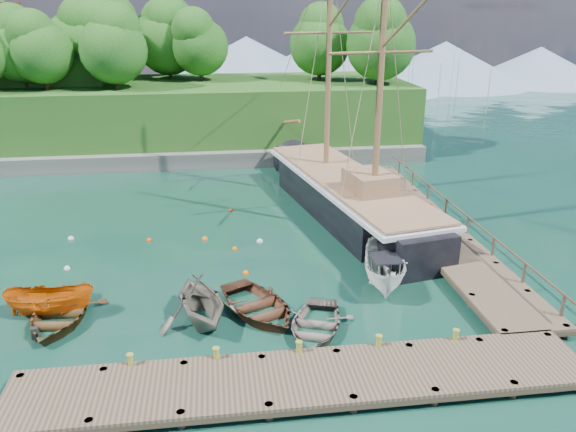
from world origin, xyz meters
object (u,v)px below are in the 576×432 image
object	(u,v)px
rowboat_2	(258,313)
rowboat_3	(315,332)
motorboat_orange	(52,315)
schooner	(347,199)
cabin_boat_white	(384,285)
rowboat_0	(60,321)
rowboat_1	(202,321)

from	to	relation	value
rowboat_2	rowboat_3	distance (m)	2.81
motorboat_orange	schooner	bearing A→B (deg)	-49.78
rowboat_3	cabin_boat_white	size ratio (longest dim) A/B	0.83
schooner	motorboat_orange	bearing A→B (deg)	-156.45
rowboat_2	motorboat_orange	distance (m)	8.87
rowboat_0	motorboat_orange	xyz separation A→B (m)	(-0.48, 0.60, 0.00)
motorboat_orange	rowboat_1	bearing A→B (deg)	-96.33
rowboat_1	schooner	bearing A→B (deg)	36.30
rowboat_0	rowboat_1	world-z (taller)	rowboat_1
rowboat_1	cabin_boat_white	xyz separation A→B (m)	(8.60, 2.17, 0.00)
rowboat_2	motorboat_orange	size ratio (longest dim) A/B	1.23
rowboat_1	rowboat_2	xyz separation A→B (m)	(2.42, 0.32, 0.00)
schooner	cabin_boat_white	bearing A→B (deg)	-103.56
rowboat_2	schooner	world-z (taller)	schooner
rowboat_2	rowboat_0	bearing A→B (deg)	151.63
rowboat_0	rowboat_2	world-z (taller)	rowboat_2
rowboat_1	cabin_boat_white	distance (m)	8.87
motorboat_orange	cabin_boat_white	distance (m)	15.01
schooner	rowboat_1	bearing A→B (deg)	-138.01
rowboat_2	rowboat_3	size ratio (longest dim) A/B	1.13
rowboat_0	schooner	size ratio (longest dim) A/B	0.18
cabin_boat_white	rowboat_3	bearing A→B (deg)	-124.40
rowboat_2	cabin_boat_white	world-z (taller)	cabin_boat_white
rowboat_0	motorboat_orange	distance (m)	0.76
rowboat_1	cabin_boat_white	bearing A→B (deg)	-2.36
rowboat_2	motorboat_orange	world-z (taller)	motorboat_orange
cabin_boat_white	schooner	bearing A→B (deg)	100.73
rowboat_0	rowboat_2	xyz separation A→B (m)	(8.33, -0.46, 0.00)
rowboat_3	schooner	bearing A→B (deg)	91.67
motorboat_orange	schooner	xyz separation A→B (m)	(15.46, 10.57, 1.03)
rowboat_0	rowboat_3	bearing A→B (deg)	-6.50
rowboat_3	cabin_boat_white	bearing A→B (deg)	62.28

